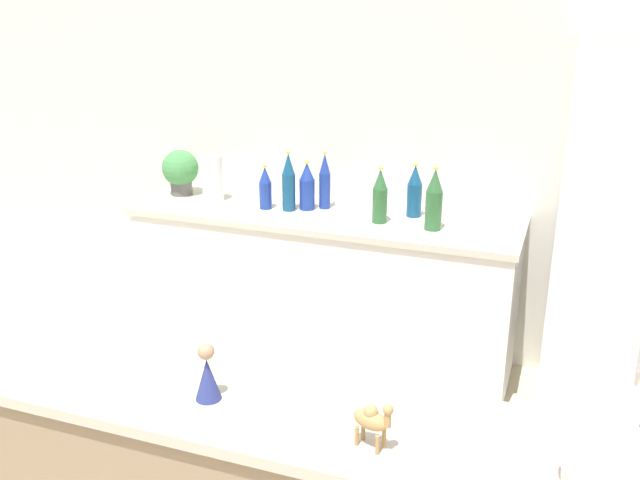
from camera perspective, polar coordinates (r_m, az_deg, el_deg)
wall_back at (r=3.89m, az=8.41°, el=8.38°), size 8.00×0.06×2.55m
back_counter at (r=3.96m, az=0.38°, el=-3.85°), size 2.08×0.63×0.89m
potted_plant at (r=4.16m, az=-11.11°, el=5.49°), size 0.21×0.21×0.26m
paper_towel_roll at (r=4.00m, az=-8.60°, el=4.88°), size 0.12×0.12×0.26m
back_bottle_0 at (r=3.61m, az=4.82°, el=3.49°), size 0.08×0.08×0.29m
back_bottle_1 at (r=3.81m, az=-1.05°, el=4.29°), size 0.08×0.08×0.26m
back_bottle_2 at (r=3.72m, az=7.57°, el=3.87°), size 0.08×0.08×0.28m
back_bottle_3 at (r=3.53m, az=9.11°, el=3.16°), size 0.08×0.08×0.31m
back_bottle_4 at (r=3.84m, az=-4.40°, el=4.15°), size 0.07×0.07×0.24m
back_bottle_5 at (r=3.79m, az=-2.52°, el=4.61°), size 0.07×0.07×0.32m
back_bottle_6 at (r=3.83m, az=0.38°, el=4.69°), size 0.06×0.06×0.31m
fruit_bowl at (r=1.86m, az=21.86°, el=-16.97°), size 0.21×0.21×0.06m
camel_figurine at (r=1.83m, az=4.22°, el=-14.11°), size 0.11×0.08×0.14m
wise_man_figurine_blue at (r=2.04m, az=-9.00°, el=-10.65°), size 0.07×0.07×0.17m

